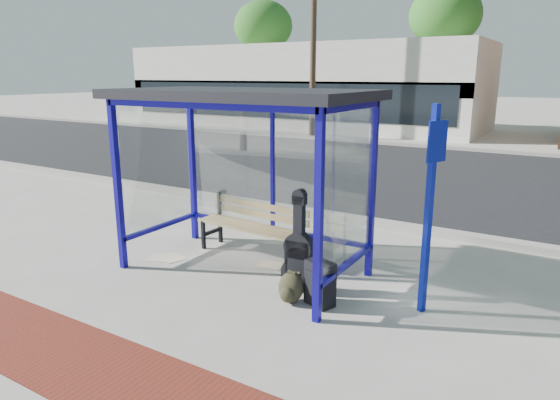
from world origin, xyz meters
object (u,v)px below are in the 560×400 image
Objects in this scene: bench at (253,224)px; backpack at (290,288)px; guitar_bag at (299,257)px; suitcase at (320,283)px.

backpack is (1.27, -1.11, -0.29)m from bench.
guitar_bag reaches higher than bench.
guitar_bag is 0.49m from suitcase.
bench is 4.85× the size of backpack.
backpack is (0.08, -0.34, -0.27)m from guitar_bag.
guitar_bag is 3.29× the size of backpack.
guitar_bag reaches higher than backpack.
suitcase is at bearing 12.87° from backpack.
suitcase is 1.58× the size of backpack.
guitar_bag is 2.07× the size of suitcase.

